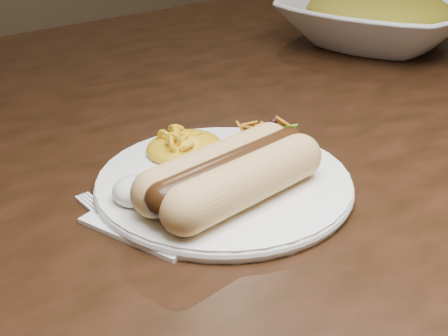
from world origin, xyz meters
TOP-DOWN VIEW (x-y plane):
  - table at (0.00, 0.00)m, footprint 1.60×0.90m
  - plate at (-0.03, -0.18)m, footprint 0.24×0.24m
  - hotdog at (-0.04, -0.20)m, footprint 0.15×0.08m
  - mac_and_cheese at (-0.02, -0.11)m, footprint 0.10×0.09m
  - sour_cream at (-0.11, -0.16)m, footprint 0.05×0.05m
  - taco_salad at (0.03, -0.17)m, footprint 0.09×0.08m
  - fork at (-0.13, -0.19)m, footprint 0.06×0.14m
  - serving_bowl at (0.45, 0.05)m, footprint 0.37×0.37m
  - bowl_filling at (0.45, 0.05)m, footprint 0.28×0.28m

SIDE VIEW (x-z plane):
  - table at x=0.00m, z-range 0.28..1.03m
  - fork at x=-0.13m, z-range 0.75..0.75m
  - plate at x=-0.03m, z-range 0.75..0.76m
  - sour_cream at x=-0.11m, z-range 0.76..0.79m
  - mac_and_cheese at x=-0.02m, z-range 0.76..0.79m
  - taco_salad at x=0.03m, z-range 0.76..0.80m
  - hotdog at x=-0.04m, z-range 0.76..0.80m
  - serving_bowl at x=0.45m, z-range 0.75..0.82m
  - bowl_filling at x=0.45m, z-range 0.77..0.83m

